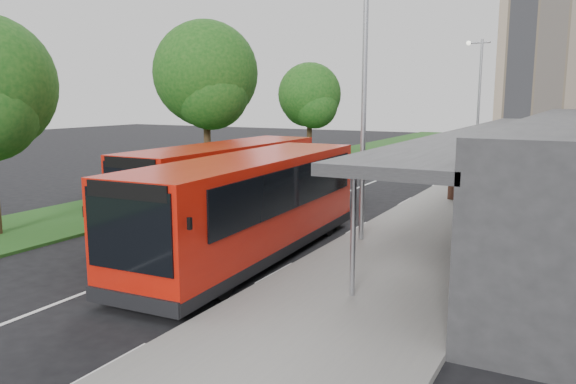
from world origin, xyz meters
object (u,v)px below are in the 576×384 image
at_px(tree_far, 310,99).
at_px(bus_second, 226,181).
at_px(tree_mid, 206,80).
at_px(lamp_post_far, 478,96).
at_px(litter_bin, 454,188).
at_px(car_far, 460,137).
at_px(bus_main, 251,206).
at_px(bollard, 482,172).
at_px(lamp_post_near, 361,96).
at_px(car_near, 484,143).

relative_size(tree_far, bus_second, 0.69).
xyz_separation_m(tree_mid, lamp_post_far, (11.13, 12.95, -0.79)).
bearing_deg(litter_bin, tree_far, 139.98).
relative_size(bus_second, car_far, 2.68).
distance_m(bus_main, bollard, 18.75).
bearing_deg(lamp_post_near, bus_main, -126.14).
bearing_deg(lamp_post_near, litter_bin, 82.49).
distance_m(litter_bin, car_near, 27.84).
distance_m(lamp_post_near, litter_bin, 9.72).
height_order(lamp_post_near, bus_main, lamp_post_near).
xyz_separation_m(tree_mid, lamp_post_near, (11.13, -7.05, -0.79)).
bearing_deg(bollard, tree_far, 163.56).
relative_size(tree_mid, tree_far, 1.21).
bearing_deg(car_near, litter_bin, -93.25).
relative_size(bus_main, car_far, 2.78).
xyz_separation_m(tree_mid, bus_main, (8.93, -10.06, -3.98)).
height_order(lamp_post_far, bus_main, lamp_post_far).
distance_m(lamp_post_far, bus_main, 23.33).
relative_size(tree_far, bollard, 7.54).
height_order(litter_bin, bollard, litter_bin).
relative_size(tree_far, car_near, 2.25).
xyz_separation_m(tree_far, bus_main, (8.93, -22.06, -3.03)).
bearing_deg(litter_bin, lamp_post_near, -97.51).
xyz_separation_m(lamp_post_far, car_near, (-2.04, 16.40, -4.18)).
bearing_deg(car_far, bus_main, -107.13).
xyz_separation_m(lamp_post_far, bollard, (1.22, -4.59, -4.10)).
relative_size(tree_far, lamp_post_near, 0.88).
relative_size(litter_bin, car_far, 0.25).
height_order(litter_bin, car_far, car_far).
xyz_separation_m(lamp_post_far, bus_main, (-2.19, -23.01, -3.19)).
height_order(lamp_post_far, car_far, lamp_post_far).
bearing_deg(lamp_post_near, bus_second, 170.28).
xyz_separation_m(tree_far, lamp_post_near, (11.13, -19.05, 0.16)).
xyz_separation_m(bus_main, bus_second, (-3.64, 4.01, -0.04)).
height_order(bus_main, bus_second, bus_main).
bearing_deg(car_near, tree_mid, -117.04).
bearing_deg(bus_main, car_far, 91.16).
xyz_separation_m(tree_mid, litter_bin, (12.28, 1.69, -4.87)).
height_order(tree_mid, lamp_post_far, tree_mid).
height_order(lamp_post_far, car_near, lamp_post_far).
bearing_deg(lamp_post_near, lamp_post_far, 90.00).
bearing_deg(car_far, bus_second, -111.69).
relative_size(lamp_post_near, bus_second, 0.78).
xyz_separation_m(bollard, car_far, (-6.76, 27.60, 0.01)).
distance_m(bus_second, bollard, 16.07).
height_order(lamp_post_far, bus_second, lamp_post_far).
bearing_deg(litter_bin, car_far, 101.04).
height_order(tree_far, lamp_post_far, lamp_post_far).
relative_size(tree_mid, bus_second, 0.83).
bearing_deg(car_far, lamp_post_near, -103.94).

